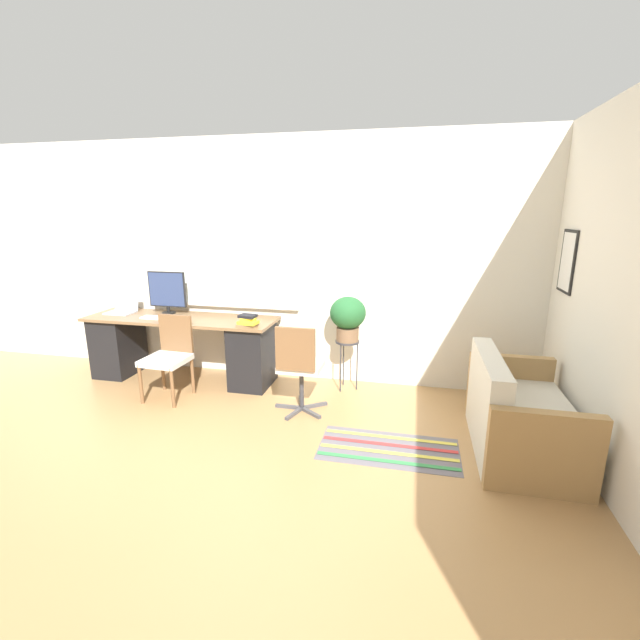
% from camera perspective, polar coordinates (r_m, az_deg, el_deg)
% --- Properties ---
extents(ground_plane, '(14.00, 14.00, 0.00)m').
position_cam_1_polar(ground_plane, '(4.68, -9.98, -9.92)').
color(ground_plane, tan).
extents(wall_back_with_window, '(9.00, 0.12, 2.70)m').
position_cam_1_polar(wall_back_with_window, '(4.97, -7.72, 7.80)').
color(wall_back_with_window, white).
rests_on(wall_back_with_window, ground_plane).
extents(wall_right_with_picture, '(0.08, 9.00, 2.70)m').
position_cam_1_polar(wall_right_with_picture, '(4.19, 31.56, 4.64)').
color(wall_right_with_picture, white).
rests_on(wall_right_with_picture, ground_plane).
extents(desk, '(2.18, 0.63, 0.74)m').
position_cam_1_polar(desk, '(5.18, -17.81, -3.30)').
color(desk, brown).
rests_on(desk, ground_plane).
extents(laptop, '(0.31, 0.28, 0.24)m').
position_cam_1_polar(laptop, '(5.57, -24.82, 1.43)').
color(laptop, '#B7B7BC').
rests_on(laptop, desk).
extents(monitor, '(0.46, 0.16, 0.49)m').
position_cam_1_polar(monitor, '(5.29, -19.72, 3.63)').
color(monitor, black).
rests_on(monitor, desk).
extents(keyboard, '(0.33, 0.13, 0.02)m').
position_cam_1_polar(keyboard, '(5.13, -21.02, 0.29)').
color(keyboard, silver).
rests_on(keyboard, desk).
extents(mouse, '(0.04, 0.06, 0.03)m').
position_cam_1_polar(mouse, '(4.99, -18.63, 0.20)').
color(mouse, black).
rests_on(mouse, desk).
extents(book_stack, '(0.23, 0.17, 0.12)m').
position_cam_1_polar(book_stack, '(4.53, -9.61, -0.12)').
color(book_stack, olive).
rests_on(book_stack, desk).
extents(desk_chair_wooden, '(0.44, 0.45, 0.85)m').
position_cam_1_polar(desk_chair_wooden, '(4.72, -19.50, -4.36)').
color(desk_chair_wooden, brown).
rests_on(desk_chair_wooden, ground_plane).
extents(office_chair_swivel, '(0.50, 0.53, 0.89)m').
position_cam_1_polar(office_chair_swivel, '(4.07, -2.74, -6.09)').
color(office_chair_swivel, '#47474C').
rests_on(office_chair_swivel, ground_plane).
extents(couch_loveseat, '(0.73, 1.26, 0.79)m').
position_cam_1_polar(couch_loveseat, '(3.89, 24.81, -11.79)').
color(couch_loveseat, silver).
rests_on(couch_loveseat, ground_plane).
extents(plant_stand, '(0.26, 0.26, 0.55)m').
position_cam_1_polar(plant_stand, '(4.62, 3.67, -3.50)').
color(plant_stand, '#333338').
rests_on(plant_stand, ground_plane).
extents(potted_plant, '(0.38, 0.38, 0.48)m').
position_cam_1_polar(potted_plant, '(4.53, 3.73, 0.55)').
color(potted_plant, brown).
rests_on(potted_plant, plant_stand).
extents(floor_rug_striped, '(1.14, 0.56, 0.01)m').
position_cam_1_polar(floor_rug_striped, '(3.72, 9.12, -16.60)').
color(floor_rug_striped, slate).
rests_on(floor_rug_striped, ground_plane).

